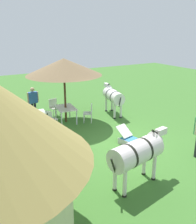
{
  "coord_description": "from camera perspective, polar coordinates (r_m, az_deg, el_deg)",
  "views": [
    {
      "loc": [
        -7.78,
        5.45,
        4.4
      ],
      "look_at": [
        1.12,
        0.33,
        1.0
      ],
      "focal_mm": 41.02,
      "sensor_mm": 36.0,
      "label": 1
    }
  ],
  "objects": [
    {
      "name": "patio_chair_near_hut",
      "position": [
        11.66,
        -10.65,
        -1.44
      ],
      "size": [
        0.59,
        0.58,
        0.9
      ],
      "rotation": [
        0.0,
        0.0,
        -2.62
      ],
      "color": "white",
      "rests_on": "ground_plane"
    },
    {
      "name": "guest_beside_umbrella",
      "position": [
        13.22,
        -14.27,
        2.65
      ],
      "size": [
        0.22,
        0.57,
        1.59
      ],
      "rotation": [
        0.0,
        0.0,
        4.72
      ],
      "color": "black",
      "rests_on": "ground_plane"
    },
    {
      "name": "zebra_by_umbrella",
      "position": [
        13.41,
        3.37,
        3.59
      ],
      "size": [
        2.33,
        0.96,
        1.54
      ],
      "rotation": [
        0.0,
        0.0,
        4.5
      ],
      "color": "silver",
      "rests_on": "ground_plane"
    },
    {
      "name": "patio_dining_table",
      "position": [
        12.46,
        -7.23,
        0.64
      ],
      "size": [
        1.32,
        0.99,
        0.74
      ],
      "rotation": [
        0.0,
        0.0,
        -0.11
      ],
      "color": "white",
      "rests_on": "ground_plane"
    },
    {
      "name": "patio_chair_west_end",
      "position": [
        12.38,
        -1.93,
        0.04
      ],
      "size": [
        0.59,
        0.59,
        0.9
      ],
      "rotation": [
        0.0,
        0.0,
        -0.54
      ],
      "color": "silver",
      "rests_on": "ground_plane"
    },
    {
      "name": "zebra_nearest_camera",
      "position": [
        10.11,
        -16.07,
        -1.97
      ],
      "size": [
        0.77,
        2.11,
        1.56
      ],
      "rotation": [
        0.0,
        0.0,
        6.25
      ],
      "color": "silver",
      "rests_on": "ground_plane"
    },
    {
      "name": "shade_umbrella",
      "position": [
        12.0,
        -7.63,
        9.97
      ],
      "size": [
        3.51,
        3.51,
        3.08
      ],
      "color": "#4A2C1B",
      "rests_on": "ground_plane"
    },
    {
      "name": "zebra_toward_hut",
      "position": [
        7.42,
        8.78,
        -8.92
      ],
      "size": [
        1.0,
        2.33,
        1.57
      ],
      "rotation": [
        0.0,
        0.0,
        3.33
      ],
      "color": "silver",
      "rests_on": "ground_plane"
    },
    {
      "name": "patio_chair_near_lawn",
      "position": [
        13.45,
        -9.79,
        1.28
      ],
      "size": [
        0.48,
        0.5,
        0.9
      ],
      "rotation": [
        0.0,
        0.0,
        -4.56
      ],
      "color": "white",
      "rests_on": "ground_plane"
    },
    {
      "name": "ground_plane",
      "position": [
        10.46,
        4.66,
        -6.61
      ],
      "size": [
        36.0,
        36.0,
        0.0
      ],
      "primitive_type": "plane",
      "color": "#3B6E2A"
    },
    {
      "name": "striped_lounge_chair",
      "position": [
        10.29,
        6.51,
        -5.53
      ],
      "size": [
        0.9,
        0.71,
        0.66
      ],
      "rotation": [
        0.0,
        0.0,
        1.81
      ],
      "color": "teal",
      "rests_on": "ground_plane"
    }
  ]
}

